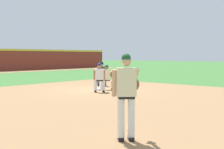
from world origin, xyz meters
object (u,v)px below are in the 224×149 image
first_baseman (107,76)px  umpire (102,73)px  baseball (121,110)px  pitcher (127,91)px  first_base_bag (99,89)px  baserunner (99,76)px

first_baseman → umpire: umpire is taller
baseball → pitcher: pitcher is taller
first_base_bag → first_baseman: first_baseman is taller
first_base_bag → umpire: 2.32m
baseball → baserunner: bearing=50.9°
umpire → pitcher: bearing=-134.9°
first_baseman → baserunner: bearing=-157.3°
baserunner → umpire: bearing=40.6°
baseball → umpire: bearing=47.0°
first_base_bag → pitcher: (-6.71, -7.11, 1.01)m
first_base_bag → first_baseman: bearing=-32.8°
first_base_bag → umpire: bearing=38.4°
baseball → baserunner: baserunner is taller
pitcher → first_baseman: size_ratio=1.39×
baseball → first_baseman: (4.36, 4.51, 0.69)m
first_base_bag → baserunner: bearing=-134.5°
baseball → umpire: (5.70, 6.12, 0.76)m
baseball → baserunner: size_ratio=0.05×
pitcher → first_baseman: bearing=44.1°
first_base_bag → baseball: bearing=-130.0°
pitcher → baserunner: bearing=46.8°
umpire → first_baseman: bearing=-129.7°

